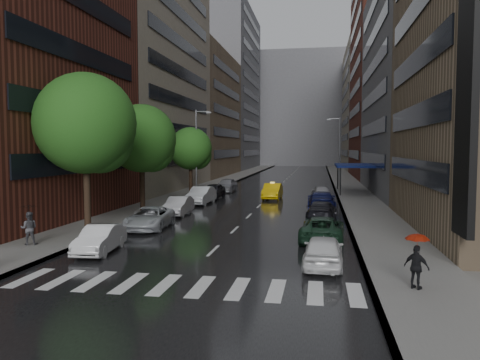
# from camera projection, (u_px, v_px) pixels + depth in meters

# --- Properties ---
(ground) EXTENTS (220.00, 220.00, 0.00)m
(ground) POSITION_uv_depth(u_px,v_px,m) (192.00, 272.00, 19.46)
(ground) COLOR gray
(ground) RESTS_ON ground
(road) EXTENTS (14.00, 140.00, 0.01)m
(road) POSITION_uv_depth(u_px,v_px,m) (283.00, 183.00, 68.63)
(road) COLOR black
(road) RESTS_ON ground
(sidewalk_left) EXTENTS (4.00, 140.00, 0.15)m
(sidewalk_left) POSITION_uv_depth(u_px,v_px,m) (223.00, 181.00, 70.13)
(sidewalk_left) COLOR gray
(sidewalk_left) RESTS_ON ground
(sidewalk_right) EXTENTS (4.00, 140.00, 0.15)m
(sidewalk_right) POSITION_uv_depth(u_px,v_px,m) (346.00, 183.00, 67.13)
(sidewalk_right) COLOR gray
(sidewalk_right) RESTS_ON ground
(crosswalk) EXTENTS (13.15, 2.80, 0.01)m
(crosswalk) POSITION_uv_depth(u_px,v_px,m) (183.00, 285.00, 17.46)
(crosswalk) COLOR silver
(crosswalk) RESTS_ON ground
(buildings_left) EXTENTS (8.00, 108.00, 38.00)m
(buildings_left) POSITION_uv_depth(u_px,v_px,m) (199.00, 83.00, 78.66)
(buildings_left) COLOR maroon
(buildings_left) RESTS_ON ground
(buildings_right) EXTENTS (8.05, 109.10, 36.00)m
(buildings_right) POSITION_uv_depth(u_px,v_px,m) (385.00, 83.00, 71.67)
(buildings_right) COLOR #937A5B
(buildings_right) RESTS_ON ground
(building_far) EXTENTS (40.00, 14.00, 32.00)m
(building_far) POSITION_uv_depth(u_px,v_px,m) (302.00, 110.00, 134.40)
(building_far) COLOR slate
(building_far) RESTS_ON ground
(tree_near) EXTENTS (6.03, 6.03, 9.60)m
(tree_near) POSITION_uv_depth(u_px,v_px,m) (86.00, 124.00, 27.86)
(tree_near) COLOR #382619
(tree_near) RESTS_ON ground
(tree_mid) EXTENTS (5.37, 5.37, 8.55)m
(tree_mid) POSITION_uv_depth(u_px,v_px,m) (142.00, 139.00, 36.71)
(tree_mid) COLOR #382619
(tree_mid) RESTS_ON ground
(tree_far) EXTENTS (4.62, 4.62, 7.36)m
(tree_far) POSITION_uv_depth(u_px,v_px,m) (191.00, 149.00, 50.65)
(tree_far) COLOR #382619
(tree_far) RESTS_ON ground
(taxi) EXTENTS (1.76, 4.77, 1.56)m
(taxi) POSITION_uv_depth(u_px,v_px,m) (272.00, 191.00, 46.74)
(taxi) COLOR #DEB10B
(taxi) RESTS_ON ground
(parked_cars_left) EXTENTS (2.59, 36.46, 1.59)m
(parked_cars_left) POSITION_uv_depth(u_px,v_px,m) (193.00, 199.00, 39.73)
(parked_cars_left) COLOR silver
(parked_cars_left) RESTS_ON ground
(parked_cars_right) EXTENTS (2.55, 31.08, 1.60)m
(parked_cars_right) POSITION_uv_depth(u_px,v_px,m) (322.00, 210.00, 32.92)
(parked_cars_right) COLOR white
(parked_cars_right) RESTS_ON ground
(ped_black_umbrella) EXTENTS (1.02, 0.98, 2.09)m
(ped_black_umbrella) POSITION_uv_depth(u_px,v_px,m) (29.00, 221.00, 24.04)
(ped_black_umbrella) COLOR #454549
(ped_black_umbrella) RESTS_ON sidewalk_left
(ped_red_umbrella) EXTENTS (0.97, 0.86, 2.01)m
(ped_red_umbrella) POSITION_uv_depth(u_px,v_px,m) (417.00, 256.00, 16.49)
(ped_red_umbrella) COLOR black
(ped_red_umbrella) RESTS_ON sidewalk_right
(street_lamp_left) EXTENTS (1.74, 0.22, 9.00)m
(street_lamp_left) POSITION_uv_depth(u_px,v_px,m) (197.00, 150.00, 49.91)
(street_lamp_left) COLOR gray
(street_lamp_left) RESTS_ON sidewalk_left
(street_lamp_right) EXTENTS (1.74, 0.22, 9.00)m
(street_lamp_right) POSITION_uv_depth(u_px,v_px,m) (339.00, 149.00, 62.09)
(street_lamp_right) COLOR gray
(street_lamp_right) RESTS_ON sidewalk_right
(awning) EXTENTS (4.00, 8.00, 3.12)m
(awning) POSITION_uv_depth(u_px,v_px,m) (354.00, 166.00, 52.16)
(awning) COLOR navy
(awning) RESTS_ON sidewalk_right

